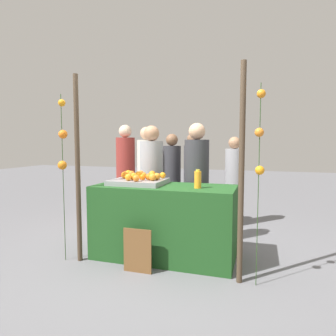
% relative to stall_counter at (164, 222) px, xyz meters
% --- Properties ---
extents(ground_plane, '(24.00, 24.00, 0.00)m').
position_rel_stall_counter_xyz_m(ground_plane, '(0.00, 0.00, -0.44)').
color(ground_plane, slate).
extents(stall_counter, '(1.68, 0.72, 0.88)m').
position_rel_stall_counter_xyz_m(stall_counter, '(0.00, 0.00, 0.00)').
color(stall_counter, '#1E4C1E').
rests_on(stall_counter, ground_plane).
extents(orange_tray, '(0.65, 0.55, 0.06)m').
position_rel_stall_counter_xyz_m(orange_tray, '(-0.34, 0.03, 0.47)').
color(orange_tray, gray).
rests_on(orange_tray, stall_counter).
extents(orange_0, '(0.09, 0.09, 0.09)m').
position_rel_stall_counter_xyz_m(orange_0, '(-0.54, 0.05, 0.54)').
color(orange_0, orange).
rests_on(orange_0, orange_tray).
extents(orange_1, '(0.07, 0.07, 0.07)m').
position_rel_stall_counter_xyz_m(orange_1, '(-0.26, -0.04, 0.54)').
color(orange_1, orange).
rests_on(orange_1, orange_tray).
extents(orange_2, '(0.08, 0.08, 0.08)m').
position_rel_stall_counter_xyz_m(orange_2, '(-0.40, 0.01, 0.54)').
color(orange_2, orange).
rests_on(orange_2, orange_tray).
extents(orange_3, '(0.08, 0.08, 0.08)m').
position_rel_stall_counter_xyz_m(orange_3, '(-0.34, 0.19, 0.54)').
color(orange_3, orange).
rests_on(orange_3, orange_tray).
extents(orange_4, '(0.08, 0.08, 0.08)m').
position_rel_stall_counter_xyz_m(orange_4, '(-0.29, -0.18, 0.54)').
color(orange_4, orange).
rests_on(orange_4, orange_tray).
extents(orange_5, '(0.08, 0.08, 0.08)m').
position_rel_stall_counter_xyz_m(orange_5, '(-0.41, -0.12, 0.54)').
color(orange_5, orange).
rests_on(orange_5, orange_tray).
extents(orange_6, '(0.08, 0.08, 0.08)m').
position_rel_stall_counter_xyz_m(orange_6, '(-0.19, 0.08, 0.54)').
color(orange_6, orange).
rests_on(orange_6, orange_tray).
extents(orange_7, '(0.08, 0.08, 0.08)m').
position_rel_stall_counter_xyz_m(orange_7, '(-0.09, 0.22, 0.54)').
color(orange_7, orange).
rests_on(orange_7, orange_tray).
extents(orange_8, '(0.08, 0.08, 0.08)m').
position_rel_stall_counter_xyz_m(orange_8, '(-0.13, -0.05, 0.54)').
color(orange_8, orange).
rests_on(orange_8, orange_tray).
extents(orange_9, '(0.07, 0.07, 0.07)m').
position_rel_stall_counter_xyz_m(orange_9, '(-0.38, -0.06, 0.54)').
color(orange_9, orange).
rests_on(orange_9, orange_tray).
extents(orange_10, '(0.09, 0.09, 0.09)m').
position_rel_stall_counter_xyz_m(orange_10, '(-0.11, 0.04, 0.54)').
color(orange_10, orange).
rests_on(orange_10, orange_tray).
extents(orange_11, '(0.09, 0.09, 0.09)m').
position_rel_stall_counter_xyz_m(orange_11, '(-0.24, 0.24, 0.54)').
color(orange_11, orange).
rests_on(orange_11, orange_tray).
extents(orange_12, '(0.09, 0.09, 0.09)m').
position_rel_stall_counter_xyz_m(orange_12, '(-0.40, 0.14, 0.54)').
color(orange_12, orange).
rests_on(orange_12, orange_tray).
extents(orange_13, '(0.09, 0.09, 0.09)m').
position_rel_stall_counter_xyz_m(orange_13, '(-0.52, 0.20, 0.54)').
color(orange_13, orange).
rests_on(orange_13, orange_tray).
extents(orange_14, '(0.09, 0.09, 0.09)m').
position_rel_stall_counter_xyz_m(orange_14, '(-0.40, 0.24, 0.54)').
color(orange_14, orange).
rests_on(orange_14, orange_tray).
extents(orange_15, '(0.09, 0.09, 0.09)m').
position_rel_stall_counter_xyz_m(orange_15, '(-0.59, 0.25, 0.54)').
color(orange_15, orange).
rests_on(orange_15, orange_tray).
extents(orange_16, '(0.08, 0.08, 0.08)m').
position_rel_stall_counter_xyz_m(orange_16, '(-0.20, -0.00, 0.54)').
color(orange_16, orange).
rests_on(orange_16, orange_tray).
extents(juice_bottle, '(0.08, 0.08, 0.21)m').
position_rel_stall_counter_xyz_m(juice_bottle, '(0.42, -0.07, 0.54)').
color(juice_bottle, '#FB9F24').
rests_on(juice_bottle, stall_counter).
extents(chalkboard_sign, '(0.32, 0.03, 0.49)m').
position_rel_stall_counter_xyz_m(chalkboard_sign, '(-0.14, -0.50, -0.21)').
color(chalkboard_sign, brown).
rests_on(chalkboard_sign, ground_plane).
extents(vendor_left, '(0.33, 0.33, 1.63)m').
position_rel_stall_counter_xyz_m(vendor_left, '(-0.39, 0.60, 0.32)').
color(vendor_left, '#99999E').
rests_on(vendor_left, ground_plane).
extents(vendor_right, '(0.33, 0.33, 1.65)m').
position_rel_stall_counter_xyz_m(vendor_right, '(0.27, 0.59, 0.33)').
color(vendor_right, '#333338').
rests_on(vendor_right, ground_plane).
extents(crowd_person_0, '(0.31, 0.31, 1.55)m').
position_rel_stall_counter_xyz_m(crowd_person_0, '(-0.39, 1.62, 0.28)').
color(crowd_person_0, '#333338').
rests_on(crowd_person_0, ground_plane).
extents(crowd_person_1, '(0.33, 0.33, 1.66)m').
position_rel_stall_counter_xyz_m(crowd_person_1, '(-0.79, 1.43, 0.34)').
color(crowd_person_1, beige).
rests_on(crowd_person_1, ground_plane).
extents(crowd_person_2, '(0.31, 0.31, 1.56)m').
position_rel_stall_counter_xyz_m(crowd_person_2, '(0.04, 1.42, 0.29)').
color(crowd_person_2, '#333338').
rests_on(crowd_person_2, ground_plane).
extents(crowd_person_3, '(0.34, 0.34, 1.72)m').
position_rel_stall_counter_xyz_m(crowd_person_3, '(-1.28, 1.62, 0.36)').
color(crowd_person_3, maroon).
rests_on(crowd_person_3, ground_plane).
extents(crowd_person_4, '(0.30, 0.30, 1.49)m').
position_rel_stall_counter_xyz_m(crowd_person_4, '(0.67, 1.74, 0.25)').
color(crowd_person_4, '#99999E').
rests_on(crowd_person_4, ground_plane).
extents(canopy_post_left, '(0.06, 0.06, 2.17)m').
position_rel_stall_counter_xyz_m(canopy_post_left, '(-0.92, -0.40, 0.64)').
color(canopy_post_left, '#473828').
rests_on(canopy_post_left, ground_plane).
extents(canopy_post_right, '(0.06, 0.06, 2.17)m').
position_rel_stall_counter_xyz_m(canopy_post_right, '(0.92, -0.40, 0.64)').
color(canopy_post_right, '#473828').
rests_on(canopy_post_right, ground_plane).
extents(garland_strand_left, '(0.11, 0.12, 1.94)m').
position_rel_stall_counter_xyz_m(garland_strand_left, '(-1.09, -0.44, 0.96)').
color(garland_strand_left, '#2D4C23').
rests_on(garland_strand_left, ground_plane).
extents(garland_strand_right, '(0.10, 0.10, 1.94)m').
position_rel_stall_counter_xyz_m(garland_strand_right, '(1.08, -0.42, 1.00)').
color(garland_strand_right, '#2D4C23').
rests_on(garland_strand_right, ground_plane).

